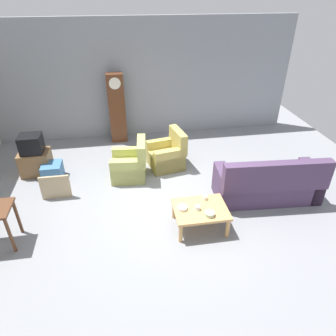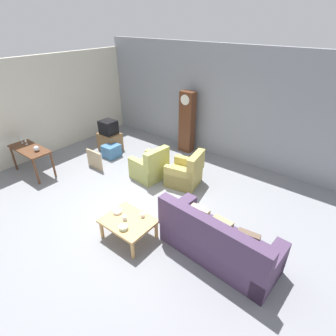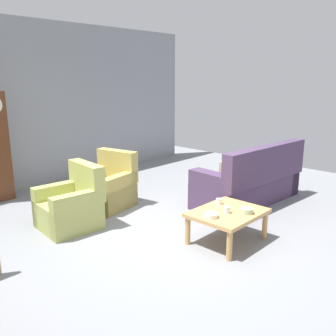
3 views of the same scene
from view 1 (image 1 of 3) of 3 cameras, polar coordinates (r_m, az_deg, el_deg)
ground_plane at (r=6.25m, az=-0.70°, el=-6.93°), size 10.40×10.40×0.00m
garage_door_wall at (r=8.78m, az=-4.49°, el=16.27°), size 8.40×0.16×3.20m
couch_floral at (r=6.55m, az=18.28°, el=-2.93°), size 2.16×1.02×1.04m
armchair_olive_near at (r=7.01m, az=-7.05°, el=0.52°), size 0.86×0.83×0.92m
armchair_olive_far at (r=7.37m, az=-0.09°, el=2.42°), size 0.92×0.90×0.92m
coffee_table_wood at (r=5.56m, az=6.10°, el=-8.01°), size 0.96×0.76×0.43m
grandfather_clock at (r=8.55m, az=-9.55°, el=10.98°), size 0.44×0.30×1.90m
tv_stand_cabinet at (r=7.76m, az=-23.56°, el=0.94°), size 0.68×0.52×0.56m
tv_crt at (r=7.54m, az=-24.34°, el=4.16°), size 0.48×0.44×0.42m
framed_picture_leaning at (r=6.71m, az=-20.39°, el=-3.41°), size 0.60×0.05×0.53m
storage_box_blue at (r=7.44m, az=-20.86°, el=-0.59°), size 0.43×0.47×0.38m
cup_white_porcelain at (r=5.72m, az=6.98°, el=-5.53°), size 0.09×0.09×0.08m
cup_blue_rimmed at (r=5.46m, az=5.61°, el=-7.43°), size 0.09×0.09×0.09m
bowl_white_stacked at (r=5.46m, az=2.72°, el=-7.50°), size 0.18×0.18×0.05m
bowl_shallow_green at (r=5.36m, az=7.85°, el=-8.54°), size 0.17×0.17×0.07m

